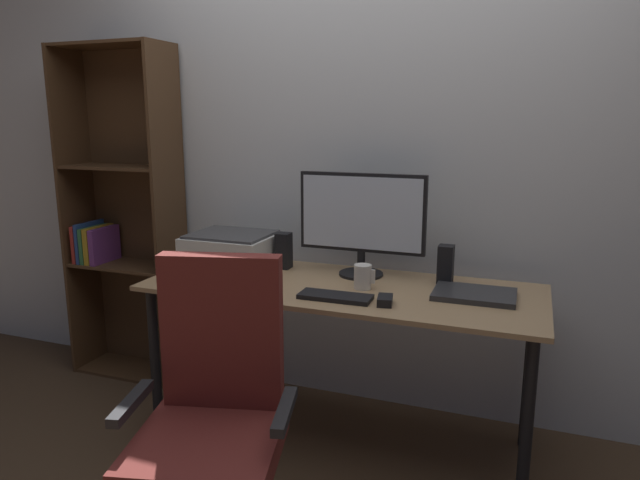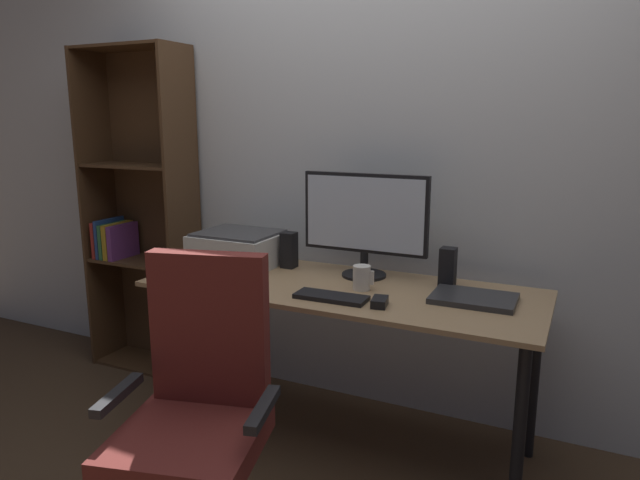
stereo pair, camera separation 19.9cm
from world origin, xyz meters
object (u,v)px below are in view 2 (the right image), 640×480
(keyboard, at_px, (331,297))
(mouse, at_px, (380,302))
(speaker_right, at_px, (448,268))
(office_chair, at_px, (198,428))
(desk, at_px, (341,305))
(printer, at_px, (239,248))
(laptop, at_px, (474,298))
(bookshelf, at_px, (142,216))
(speaker_left, at_px, (289,250))
(coffee_mug, at_px, (362,278))
(monitor, at_px, (365,218))

(keyboard, bearing_deg, mouse, -0.15)
(speaker_right, distance_m, office_chair, 1.19)
(desk, height_order, printer, printer)
(laptop, distance_m, bookshelf, 1.96)
(printer, bearing_deg, speaker_right, 2.84)
(speaker_left, bearing_deg, coffee_mug, -22.94)
(laptop, height_order, office_chair, office_chair)
(monitor, distance_m, coffee_mug, 0.30)
(office_chair, bearing_deg, printer, 100.89)
(coffee_mug, bearing_deg, office_chair, -108.06)
(printer, relative_size, bookshelf, 0.22)
(mouse, xyz_separation_m, speaker_right, (0.17, 0.36, 0.07))
(mouse, relative_size, bookshelf, 0.05)
(monitor, height_order, office_chair, monitor)
(keyboard, distance_m, coffee_mug, 0.19)
(desk, height_order, mouse, mouse)
(laptop, xyz_separation_m, speaker_left, (-0.89, 0.14, 0.07))
(laptop, relative_size, speaker_left, 1.88)
(keyboard, xyz_separation_m, laptop, (0.51, 0.22, 0.00))
(bookshelf, bearing_deg, speaker_right, -4.69)
(desk, distance_m, office_chair, 0.84)
(desk, bearing_deg, bookshelf, 166.82)
(laptop, height_order, bookshelf, bookshelf)
(laptop, bearing_deg, bookshelf, 170.90)
(desk, bearing_deg, laptop, 3.76)
(speaker_right, bearing_deg, mouse, -115.93)
(keyboard, xyz_separation_m, mouse, (0.20, 0.00, 0.01))
(laptop, distance_m, office_chair, 1.13)
(laptop, bearing_deg, keyboard, -157.48)
(laptop, height_order, speaker_left, speaker_left)
(laptop, bearing_deg, mouse, -145.97)
(laptop, bearing_deg, monitor, 163.30)
(speaker_right, bearing_deg, office_chair, -120.21)
(desk, distance_m, keyboard, 0.21)
(coffee_mug, height_order, bookshelf, bookshelf)
(keyboard, distance_m, speaker_left, 0.53)
(keyboard, distance_m, printer, 0.71)
(desk, xyz_separation_m, monitor, (0.03, 0.18, 0.35))
(mouse, xyz_separation_m, printer, (-0.83, 0.31, 0.06))
(speaker_right, bearing_deg, printer, -177.16)
(keyboard, relative_size, printer, 0.72)
(coffee_mug, bearing_deg, mouse, -50.53)
(monitor, distance_m, office_chair, 1.14)
(speaker_right, bearing_deg, speaker_left, 180.00)
(monitor, bearing_deg, coffee_mug, -71.23)
(monitor, xyz_separation_m, speaker_right, (0.38, -0.01, -0.18))
(keyboard, distance_m, bookshelf, 1.52)
(speaker_left, height_order, bookshelf, bookshelf)
(coffee_mug, xyz_separation_m, printer, (-0.70, 0.14, 0.03))
(printer, height_order, office_chair, office_chair)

